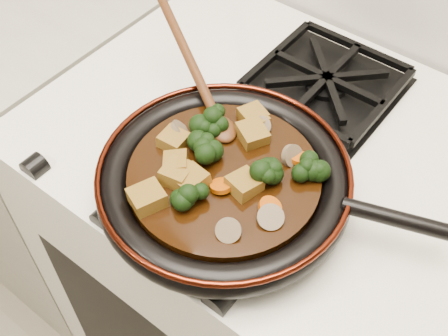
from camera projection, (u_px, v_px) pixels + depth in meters
The scene contains 30 objects.
stove at pixel (263, 275), 1.23m from camera, with size 0.76×0.60×0.90m, color white.
burner_grate_front at pixel (224, 186), 0.80m from camera, with size 0.23×0.23×0.03m, color black, non-canonical shape.
burner_grate_back at pixel (326, 82), 0.94m from camera, with size 0.23×0.23×0.03m, color black, non-canonical shape.
skillet at pixel (225, 180), 0.77m from camera, with size 0.47×0.35×0.05m.
braising_sauce at pixel (224, 178), 0.77m from camera, with size 0.26×0.26×0.02m, color black.
tofu_cube_0 at pixel (244, 184), 0.74m from camera, with size 0.04×0.04×0.02m, color brown.
tofu_cube_1 at pixel (192, 181), 0.74m from camera, with size 0.04×0.04×0.02m, color brown.
tofu_cube_2 at pixel (252, 134), 0.79m from camera, with size 0.04×0.04×0.02m, color brown.
tofu_cube_3 at pixel (253, 116), 0.82m from camera, with size 0.04×0.04×0.02m, color brown.
tofu_cube_4 at pixel (173, 140), 0.79m from camera, with size 0.04×0.04×0.02m, color brown.
tofu_cube_5 at pixel (176, 164), 0.76m from camera, with size 0.04×0.03×0.02m, color brown.
tofu_cube_6 at pixel (147, 198), 0.72m from camera, with size 0.04×0.04×0.02m, color brown.
tofu_cube_7 at pixel (254, 119), 0.82m from camera, with size 0.04×0.03×0.02m, color brown.
tofu_cube_8 at pixel (177, 173), 0.75m from camera, with size 0.04×0.04×0.02m, color brown.
broccoli_floret_0 at pixel (210, 125), 0.80m from camera, with size 0.06×0.06×0.05m, color black, non-canonical shape.
broccoli_floret_1 at pixel (201, 151), 0.77m from camera, with size 0.06×0.06×0.06m, color black, non-canonical shape.
broccoli_floret_2 at pixel (220, 119), 0.81m from camera, with size 0.06×0.06×0.06m, color black, non-canonical shape.
broccoli_floret_3 at pixel (272, 175), 0.74m from camera, with size 0.06×0.06×0.05m, color black, non-canonical shape.
broccoli_floret_4 at pixel (190, 198), 0.72m from camera, with size 0.06×0.06×0.05m, color black, non-canonical shape.
broccoli_floret_5 at pixel (309, 173), 0.75m from camera, with size 0.06×0.06×0.05m, color black, non-canonical shape.
carrot_coin_0 at pixel (299, 158), 0.77m from camera, with size 0.03×0.03×0.01m, color #AC4504.
carrot_coin_1 at pixel (270, 207), 0.72m from camera, with size 0.03×0.03×0.01m, color #AC4504.
carrot_coin_2 at pixel (186, 179), 0.75m from camera, with size 0.03×0.03×0.01m, color #AC4504.
carrot_coin_3 at pixel (221, 186), 0.74m from camera, with size 0.03×0.03×0.01m, color #AC4504.
mushroom_slice_0 at pixel (228, 230), 0.69m from camera, with size 0.03×0.03×0.01m, color brown.
mushroom_slice_1 at pixel (292, 156), 0.77m from camera, with size 0.03×0.03×0.01m, color brown.
mushroom_slice_2 at pixel (261, 126), 0.81m from camera, with size 0.03×0.03×0.01m, color brown.
mushroom_slice_3 at pixel (180, 130), 0.80m from camera, with size 0.03×0.03×0.01m, color brown.
mushroom_slice_4 at pixel (270, 217), 0.71m from camera, with size 0.03×0.03×0.01m, color brown.
wooden_spoon at pixel (202, 86), 0.84m from camera, with size 0.16×0.11×0.27m.
Camera 1 is at (0.30, 1.16, 1.55)m, focal length 45.00 mm.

